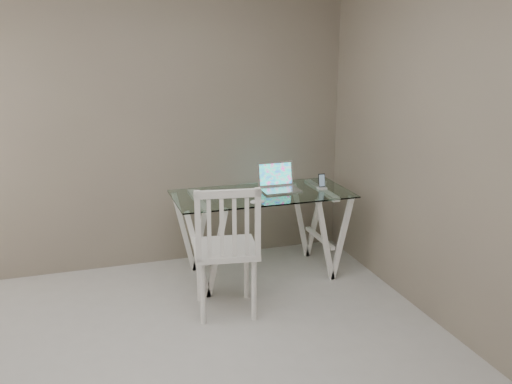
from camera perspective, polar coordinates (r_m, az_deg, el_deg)
room at (r=2.81m, az=-10.36°, el=8.34°), size 4.50×4.52×2.71m
desk at (r=4.95m, az=0.59°, el=-4.17°), size 1.50×0.70×0.75m
chair at (r=4.19m, az=-2.99°, el=-5.31°), size 0.53×0.53×1.02m
laptop at (r=4.95m, az=2.24°, el=0.87°), size 0.32×0.27×0.23m
keyboard at (r=4.79m, az=-2.27°, el=-0.27°), size 0.26×0.11×0.01m
mouse at (r=4.53m, az=0.12°, el=-0.99°), size 0.12×0.07×0.04m
phone_dock at (r=5.00m, az=6.60°, el=0.73°), size 0.07×0.07×0.13m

